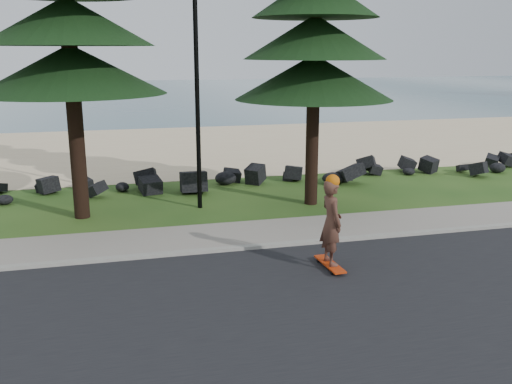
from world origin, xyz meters
TOP-DOWN VIEW (x-y plane):
  - ground at (0.00, 0.00)m, footprint 160.00×160.00m
  - road at (0.00, -4.50)m, footprint 160.00×7.00m
  - kerb at (0.00, -0.90)m, footprint 160.00×0.20m
  - sidewalk at (0.00, 0.20)m, footprint 160.00×2.00m
  - beach_sand at (0.00, 14.50)m, footprint 160.00×15.00m
  - ocean at (0.00, 51.00)m, footprint 160.00×58.00m
  - seawall_boulders at (0.00, 5.60)m, footprint 60.00×2.40m
  - lamp_post at (0.00, 3.20)m, footprint 0.25×0.14m
  - skateboarder at (2.05, -2.57)m, footprint 0.50×1.16m

SIDE VIEW (x-z plane):
  - ground at x=0.00m, z-range 0.00..0.00m
  - seawall_boulders at x=0.00m, z-range -0.55..0.55m
  - ocean at x=0.00m, z-range 0.00..0.01m
  - beach_sand at x=0.00m, z-range 0.00..0.01m
  - road at x=0.00m, z-range 0.00..0.02m
  - sidewalk at x=0.00m, z-range 0.00..0.08m
  - kerb at x=0.00m, z-range 0.00..0.10m
  - skateboarder at x=2.05m, z-range 0.01..2.15m
  - lamp_post at x=0.00m, z-range 0.06..8.20m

